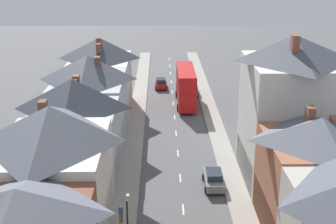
% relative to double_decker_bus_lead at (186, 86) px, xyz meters
% --- Properties ---
extents(pavement_left, '(2.20, 104.00, 0.14)m').
position_rel_double_decker_bus_lead_xyz_m(pavement_left, '(-6.89, -15.65, -2.75)').
color(pavement_left, gray).
rests_on(pavement_left, ground).
extents(pavement_right, '(2.20, 104.00, 0.14)m').
position_rel_double_decker_bus_lead_xyz_m(pavement_right, '(3.31, -15.65, -2.75)').
color(pavement_right, gray).
rests_on(pavement_right, ground).
extents(centre_line_dashes, '(0.14, 97.80, 0.01)m').
position_rel_double_decker_bus_lead_xyz_m(centre_line_dashes, '(-1.79, -17.65, -2.81)').
color(centre_line_dashes, silver).
rests_on(centre_line_dashes, ground).
extents(terrace_row_left, '(8.00, 68.37, 12.27)m').
position_rel_double_decker_bus_lead_xyz_m(terrace_row_left, '(-11.97, -31.70, 2.38)').
color(terrace_row_left, '#935138').
rests_on(terrace_row_left, ground).
extents(double_decker_bus_lead, '(2.74, 10.80, 5.30)m').
position_rel_double_decker_bus_lead_xyz_m(double_decker_bus_lead, '(0.00, 0.00, 0.00)').
color(double_decker_bus_lead, red).
rests_on(double_decker_bus_lead, ground).
extents(car_near_silver, '(1.90, 3.97, 1.66)m').
position_rel_double_decker_bus_lead_xyz_m(car_near_silver, '(-3.59, 8.53, -1.98)').
color(car_near_silver, maroon).
rests_on(car_near_silver, ground).
extents(car_parked_left_a, '(1.90, 4.19, 1.66)m').
position_rel_double_decker_bus_lead_xyz_m(car_parked_left_a, '(1.31, -25.48, -1.98)').
color(car_parked_left_a, gray).
rests_on(car_parked_left_a, ground).
extents(car_parked_right_a, '(1.90, 4.43, 1.70)m').
position_rel_double_decker_bus_lead_xyz_m(car_parked_right_a, '(1.31, 5.00, -1.96)').
color(car_parked_right_a, '#236093').
rests_on(car_parked_right_a, ground).
extents(pedestrian_mid_right, '(0.36, 0.22, 1.61)m').
position_rel_double_decker_bus_lead_xyz_m(pedestrian_mid_right, '(-7.04, -31.84, -1.78)').
color(pedestrian_mid_right, brown).
rests_on(pedestrian_mid_right, pavement_left).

